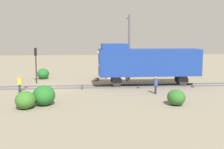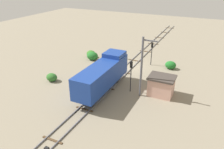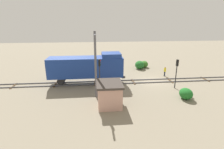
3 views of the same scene
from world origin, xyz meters
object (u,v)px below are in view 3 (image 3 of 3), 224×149
at_px(catenary_mast, 96,64).
at_px(relay_hut, 109,94).
at_px(traffic_signal_near, 177,69).
at_px(traffic_signal_mid, 100,70).
at_px(locomotive, 87,66).
at_px(worker_by_signal, 89,70).
at_px(worker_near_track, 165,71).

distance_m(catenary_mast, relay_hut, 4.12).
height_order(traffic_signal_near, traffic_signal_mid, traffic_signal_mid).
bearing_deg(locomotive, relay_hut, -160.03).
height_order(worker_by_signal, catenary_mast, catenary_mast).
distance_m(traffic_signal_near, traffic_signal_mid, 10.85).
relative_size(traffic_signal_mid, worker_near_track, 2.68).
xyz_separation_m(locomotive, traffic_signal_mid, (-3.40, -1.78, 0.37)).
bearing_deg(traffic_signal_near, worker_near_track, -7.19).
relative_size(traffic_signal_near, relay_hut, 1.20).
bearing_deg(traffic_signal_near, locomotive, 75.78).
bearing_deg(worker_near_track, traffic_signal_near, 38.35).
distance_m(worker_near_track, relay_hut, 14.52).
height_order(locomotive, catenary_mast, catenary_mast).
distance_m(traffic_signal_mid, worker_near_track, 13.11).
height_order(traffic_signal_near, relay_hut, traffic_signal_near).
bearing_deg(catenary_mast, worker_near_track, -58.29).
bearing_deg(worker_near_track, catenary_mast, -12.75).
xyz_separation_m(worker_near_track, relay_hut, (-9.90, 10.61, 0.40)).
distance_m(traffic_signal_near, worker_near_track, 5.97).
bearing_deg(catenary_mast, traffic_signal_near, -80.71).
distance_m(locomotive, traffic_signal_near, 13.03).
bearing_deg(traffic_signal_mid, traffic_signal_near, -88.94).
bearing_deg(traffic_signal_mid, relay_hut, -167.01).
distance_m(locomotive, traffic_signal_mid, 3.86).
relative_size(traffic_signal_near, traffic_signal_mid, 0.93).
xyz_separation_m(worker_by_signal, relay_hut, (-11.70, -2.63, 0.40)).
xyz_separation_m(locomotive, traffic_signal_near, (-3.20, -12.63, 0.16)).
height_order(worker_near_track, catenary_mast, catenary_mast).
xyz_separation_m(worker_by_signal, catenary_mast, (-9.26, -1.17, 3.38)).
bearing_deg(traffic_signal_mid, worker_by_signal, 12.52).
distance_m(traffic_signal_mid, catenary_mast, 2.13).
relative_size(locomotive, worker_by_signal, 6.82).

